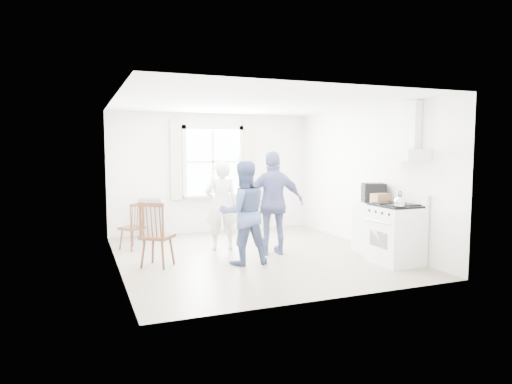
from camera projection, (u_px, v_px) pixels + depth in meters
name	position (u px, v px, depth m)	size (l,w,h in m)	color
room_shell	(254.00, 180.00, 7.76)	(4.62, 5.12, 2.64)	gray
window_assembly	(213.00, 166.00, 10.01)	(1.88, 0.24, 1.70)	white
range_hood	(406.00, 144.00, 7.21)	(0.45, 0.76, 0.94)	silver
shelf_unit	(151.00, 218.00, 9.48)	(0.40, 0.30, 0.80)	gray
gas_stove	(396.00, 233.00, 7.28)	(0.68, 0.76, 1.12)	white
kettle	(400.00, 202.00, 6.90)	(0.18, 0.18, 0.25)	silver
low_cabinet	(373.00, 228.00, 7.96)	(0.50, 0.55, 0.90)	silver
stereo_stack	(374.00, 193.00, 7.97)	(0.47, 0.45, 0.33)	black
cardboard_box	(380.00, 199.00, 7.71)	(0.28, 0.20, 0.18)	#906945
windsor_chair_a	(135.00, 221.00, 8.25)	(0.50, 0.50, 0.87)	#432415
windsor_chair_b	(154.00, 228.00, 6.96)	(0.60, 0.60, 1.03)	#432415
person_left	(221.00, 206.00, 8.25)	(0.59, 0.59, 1.61)	white
person_mid	(244.00, 213.00, 7.21)	(0.80, 0.80, 1.64)	#4B5D8B
person_right	(274.00, 203.00, 7.88)	(1.05, 1.05, 1.80)	navy
potted_plant	(211.00, 186.00, 9.93)	(0.20, 0.20, 0.36)	#34753D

